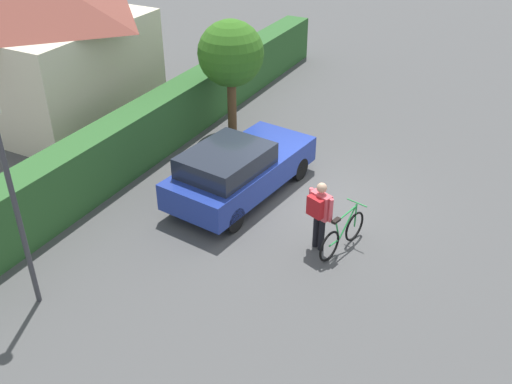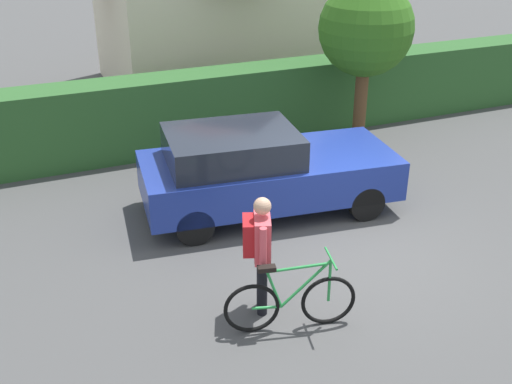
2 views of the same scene
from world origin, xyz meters
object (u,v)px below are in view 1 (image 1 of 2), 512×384
person_rider (319,210)px  street_lamp (9,182)px  parked_car_near (238,169)px  tree_kerbside (231,54)px  bicycle (342,234)px

person_rider → street_lamp: size_ratio=0.40×
parked_car_near → person_rider: person_rider is taller
street_lamp → tree_kerbside: (8.28, 0.40, -0.24)m
tree_kerbside → street_lamp: bearing=-177.2°
parked_car_near → street_lamp: bearing=163.4°
person_rider → street_lamp: (-4.07, 4.12, 1.68)m
parked_car_near → person_rider: size_ratio=2.69×
parked_car_near → person_rider: (-1.11, -2.57, 0.23)m
bicycle → street_lamp: size_ratio=0.40×
street_lamp → person_rider: bearing=-45.4°
parked_car_near → bicycle: (-0.90, -3.06, -0.37)m
bicycle → person_rider: (-0.21, 0.49, 0.60)m
bicycle → street_lamp: (-4.28, 4.61, 2.28)m
parked_car_near → tree_kerbside: tree_kerbside is taller
street_lamp → tree_kerbside: bearing=2.8°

